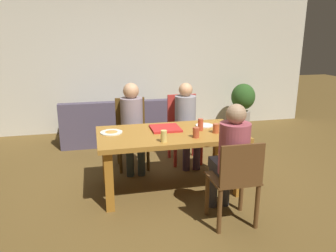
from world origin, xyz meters
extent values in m
plane|color=brown|center=(0.00, 0.00, 0.00)|extent=(20.00, 20.00, 0.00)
cube|color=beige|center=(0.00, 2.81, 1.31)|extent=(7.10, 0.12, 2.63)
cube|color=#9F6C28|center=(0.00, 0.00, 0.69)|extent=(1.68, 0.90, 0.05)
cube|color=#A56921|center=(-0.74, -0.35, 0.33)|extent=(0.09, 0.09, 0.67)
cube|color=#A56921|center=(0.74, -0.35, 0.33)|extent=(0.09, 0.09, 0.67)
cube|color=#A56921|center=(-0.74, 0.35, 0.33)|extent=(0.09, 0.09, 0.67)
cube|color=#A56921|center=(0.74, 0.35, 0.33)|extent=(0.09, 0.09, 0.67)
cylinder|color=#BB322A|center=(0.62, 0.65, 0.23)|extent=(0.05, 0.05, 0.46)
cylinder|color=#BB322A|center=(0.23, 0.65, 0.23)|extent=(0.05, 0.05, 0.46)
cylinder|color=#BB322A|center=(0.62, 1.03, 0.23)|extent=(0.05, 0.05, 0.46)
cylinder|color=#BB322A|center=(0.23, 1.03, 0.23)|extent=(0.05, 0.05, 0.46)
cube|color=#BB322A|center=(0.43, 0.84, 0.47)|extent=(0.45, 0.44, 0.02)
cube|color=#BB322A|center=(0.43, 1.04, 0.72)|extent=(0.43, 0.03, 0.49)
cylinder|color=#3D2D45|center=(0.50, 0.50, 0.24)|extent=(0.10, 0.10, 0.48)
cylinder|color=#3D2D45|center=(0.35, 0.50, 0.24)|extent=(0.10, 0.10, 0.48)
cube|color=#3D2D45|center=(0.43, 0.66, 0.53)|extent=(0.27, 0.36, 0.11)
cylinder|color=gray|center=(0.43, 0.84, 0.75)|extent=(0.30, 0.30, 0.45)
sphere|color=tan|center=(0.43, 0.84, 1.07)|extent=(0.20, 0.20, 0.20)
cylinder|color=brown|center=(0.24, -0.67, 0.23)|extent=(0.04, 0.04, 0.46)
cylinder|color=brown|center=(0.62, -0.67, 0.23)|extent=(0.04, 0.04, 0.46)
cylinder|color=brown|center=(0.24, -1.01, 0.23)|extent=(0.04, 0.04, 0.46)
cylinder|color=brown|center=(0.62, -1.01, 0.23)|extent=(0.04, 0.04, 0.46)
cube|color=brown|center=(0.43, -0.84, 0.47)|extent=(0.44, 0.40, 0.02)
cube|color=brown|center=(0.43, -1.02, 0.68)|extent=(0.42, 0.03, 0.40)
cylinder|color=#38363B|center=(0.35, -0.52, 0.24)|extent=(0.10, 0.10, 0.48)
cylinder|color=#38363B|center=(0.50, -0.52, 0.24)|extent=(0.10, 0.10, 0.48)
cube|color=#38363B|center=(0.43, -0.67, 0.53)|extent=(0.26, 0.34, 0.11)
cylinder|color=#A04651|center=(0.43, -0.84, 0.78)|extent=(0.29, 0.29, 0.50)
sphere|color=#A17F60|center=(0.43, -0.84, 1.11)|extent=(0.19, 0.19, 0.19)
cylinder|color=#563B15|center=(-0.16, 0.61, 0.23)|extent=(0.04, 0.04, 0.46)
cylinder|color=#563B15|center=(-0.54, 0.61, 0.23)|extent=(0.04, 0.04, 0.46)
cylinder|color=#563B15|center=(-0.16, 0.96, 0.23)|extent=(0.04, 0.04, 0.46)
cylinder|color=#563B15|center=(-0.54, 0.96, 0.23)|extent=(0.04, 0.04, 0.46)
cube|color=#563B15|center=(-0.35, 0.78, 0.47)|extent=(0.43, 0.41, 0.02)
cube|color=#563B15|center=(-0.35, 0.97, 0.72)|extent=(0.41, 0.03, 0.49)
cylinder|color=#2E383C|center=(-0.28, 0.48, 0.24)|extent=(0.10, 0.10, 0.48)
cylinder|color=#2E383C|center=(-0.43, 0.48, 0.24)|extent=(0.10, 0.10, 0.48)
cube|color=#2E383C|center=(-0.35, 0.62, 0.53)|extent=(0.27, 0.32, 0.11)
cylinder|color=gray|center=(-0.35, 0.78, 0.76)|extent=(0.30, 0.30, 0.47)
sphere|color=tan|center=(-0.35, 0.78, 1.09)|extent=(0.21, 0.21, 0.21)
cube|color=red|center=(-0.03, 0.13, 0.73)|extent=(0.34, 0.34, 0.03)
cylinder|color=white|center=(0.48, 0.17, 0.73)|extent=(0.22, 0.22, 0.01)
cylinder|color=white|center=(-0.67, 0.13, 0.73)|extent=(0.26, 0.26, 0.01)
cone|color=#CD883A|center=(-0.67, 0.13, 0.74)|extent=(0.14, 0.14, 0.02)
cylinder|color=#B14629|center=(0.23, -0.26, 0.78)|extent=(0.07, 0.07, 0.12)
cylinder|color=#E3C765|center=(-0.15, -0.33, 0.78)|extent=(0.07, 0.07, 0.13)
cylinder|color=#B74E29|center=(0.51, -0.14, 0.77)|extent=(0.07, 0.07, 0.11)
cylinder|color=#BC462B|center=(0.37, -0.01, 0.79)|extent=(0.06, 0.06, 0.14)
cube|color=#4D4556|center=(-0.44, 2.08, 0.20)|extent=(1.93, 0.79, 0.39)
cube|color=#4D4556|center=(-0.44, 1.77, 0.58)|extent=(1.93, 0.16, 0.37)
cube|color=#4D4556|center=(-1.31, 2.08, 0.48)|extent=(0.20, 0.75, 0.18)
cube|color=#4D4556|center=(0.42, 2.08, 0.48)|extent=(0.20, 0.75, 0.18)
cylinder|color=gray|center=(2.03, 2.29, 0.18)|extent=(0.31, 0.31, 0.35)
cylinder|color=brown|center=(2.03, 2.29, 0.40)|extent=(0.05, 0.05, 0.11)
ellipsoid|color=#2A511E|center=(2.03, 2.29, 0.64)|extent=(0.46, 0.46, 0.51)
camera|label=1|loc=(-0.85, -3.54, 1.81)|focal=34.88mm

